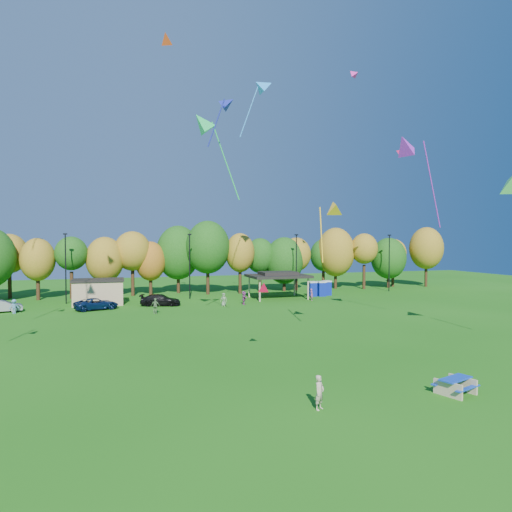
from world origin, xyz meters
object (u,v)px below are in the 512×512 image
object	(u,v)px
porta_potties	(320,288)
picnic_table	(455,385)
car_d	(160,300)
car_c	(96,304)
car_b	(2,306)
kite_flyer	(319,392)

from	to	relation	value
porta_potties	picnic_table	distance (m)	42.77
picnic_table	car_d	size ratio (longest dim) A/B	0.49
porta_potties	car_c	bearing A→B (deg)	-171.94
car_b	car_c	distance (m)	10.20
porta_potties	car_b	world-z (taller)	porta_potties
porta_potties	picnic_table	xyz separation A→B (m)	(-11.53, -41.18, -0.59)
kite_flyer	picnic_table	bearing A→B (deg)	-35.32
car_c	car_d	distance (m)	7.63
picnic_table	kite_flyer	bearing A→B (deg)	160.45
picnic_table	car_d	xyz separation A→B (m)	(-11.88, 37.95, 0.22)
kite_flyer	car_b	distance (m)	43.56
picnic_table	car_b	world-z (taller)	car_b
porta_potties	car_d	world-z (taller)	porta_potties
kite_flyer	car_c	size ratio (longest dim) A/B	0.34
porta_potties	car_b	bearing A→B (deg)	-175.44
kite_flyer	car_c	bearing A→B (deg)	72.89
car_b	porta_potties	bearing A→B (deg)	-95.38
porta_potties	car_d	distance (m)	23.63
kite_flyer	car_b	size ratio (longest dim) A/B	0.40
picnic_table	car_c	xyz separation A→B (m)	(-19.42, 36.80, 0.19)
car_b	car_d	size ratio (longest dim) A/B	0.84
car_b	car_d	distance (m)	17.68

